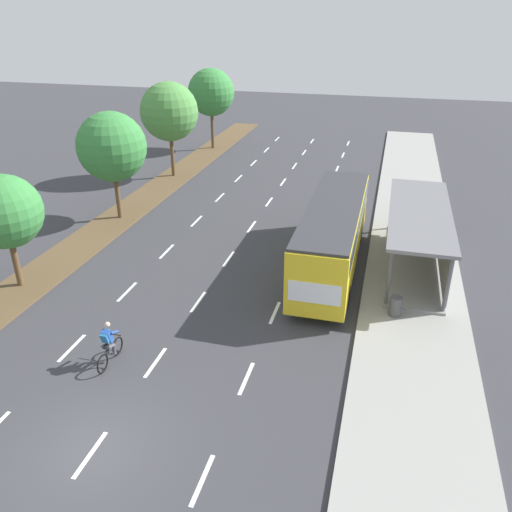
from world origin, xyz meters
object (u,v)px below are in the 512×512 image
Objects in this scene: bus_shelter at (423,233)px; median_tree_fourth at (169,112)px; median_tree_third at (112,147)px; median_tree_fifth at (211,92)px; bus at (333,230)px; cyclist at (109,345)px; trash_bin at (395,306)px; median_tree_second at (4,212)px.

bus_shelter is 1.41× the size of median_tree_fourth.
median_tree_fifth is at bearing 90.52° from median_tree_third.
bus_shelter is 1.53× the size of median_tree_third.
median_tree_third reaches higher than bus.
cyclist is at bearing -135.33° from bus_shelter.
bus_shelter is at bearing 15.55° from bus.
cyclist is 11.58m from trash_bin.
median_tree_third is (-17.71, 2.04, 2.63)m from bus_shelter.
trash_bin is at bearing -51.09° from bus.
bus_shelter is 1.85× the size of median_tree_second.
bus is 18.54m from median_tree_fourth.
bus reaches higher than bus_shelter.
median_tree_fifth reaches higher than cyclist.
median_tree_fifth is 8.20× the size of trash_bin.
median_tree_fifth reaches higher than trash_bin.
trash_bin is at bearing 5.87° from median_tree_second.
trash_bin is (10.02, 5.81, -0.22)m from cyclist.
bus is (-4.28, -1.19, 0.20)m from bus_shelter.
bus is at bearing -41.65° from median_tree_fourth.
bus is 1.62× the size of median_tree_fifth.
bus_shelter is 4.44m from bus.
median_tree_second reaches higher than cyclist.
bus_shelter is 0.87× the size of bus.
cyclist is (-11.09, -10.97, -1.08)m from bus_shelter.
bus is at bearing 22.52° from median_tree_second.
trash_bin is at bearing -56.20° from median_tree_fifth.
median_tree_fourth is at bearing 89.71° from median_tree_second.
median_tree_second is (-18.05, -6.90, 1.88)m from bus_shelter.
cyclist is 0.26× the size of median_tree_fourth.
bus_shelter is 19.42m from median_tree_second.
median_tree_second is at bearing -92.21° from median_tree_third.
trash_bin is at bearing -23.40° from median_tree_third.
median_tree_third is 0.92× the size of median_tree_fifth.
median_tree_third is 0.92× the size of median_tree_fourth.
cyclist is at bearing -124.89° from bus.
median_tree_fourth reaches higher than median_tree_second.
bus is 2.13× the size of median_tree_second.
median_tree_fifth reaches higher than median_tree_fourth.
cyclist is at bearing -72.63° from median_tree_fourth.
median_tree_third is (-6.61, 13.01, 3.71)m from cyclist.
median_tree_third is 17.89m from median_tree_fifth.
bus_shelter reaches higher than cyclist.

